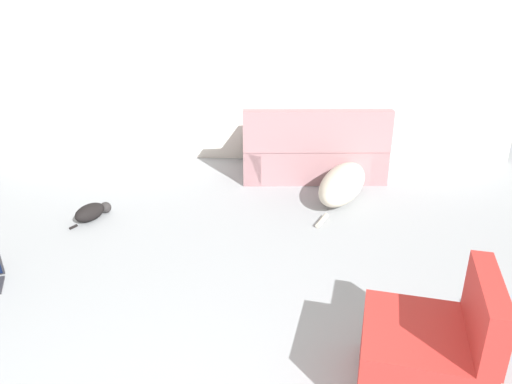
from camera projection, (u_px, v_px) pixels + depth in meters
name	position (u px, v px, depth m)	size (l,w,h in m)	color
wall_back	(237.00, 59.00, 6.03)	(6.87, 0.06, 2.53)	silver
couch	(313.00, 153.00, 5.89)	(1.68, 0.94, 0.86)	#A3757A
dog	(344.00, 182.00, 5.31)	(0.78, 1.38, 0.36)	beige
cat	(92.00, 212.00, 4.87)	(0.33, 0.46, 0.16)	black
book_blue	(482.00, 308.00, 3.57)	(0.25, 0.18, 0.02)	#28428E
side_chair	(428.00, 355.00, 2.76)	(0.77, 0.75, 0.79)	#B72D28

